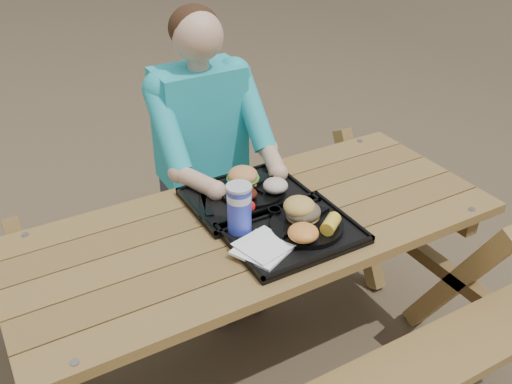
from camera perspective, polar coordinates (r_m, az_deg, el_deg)
ground at (r=2.59m, az=0.00°, el=-16.85°), size 60.00×60.00×0.00m
picnic_table at (r=2.32m, az=0.00°, el=-10.69°), size 1.80×1.49×0.75m
tray_near at (r=2.01m, az=3.68°, el=-4.25°), size 0.45×0.35×0.02m
tray_far at (r=2.21m, az=-0.89°, el=-0.58°), size 0.45×0.35×0.02m
plate_near at (r=2.02m, az=5.08°, el=-3.41°), size 0.26×0.26×0.02m
plate_far at (r=2.22m, az=-0.34°, el=0.18°), size 0.26×0.26×0.02m
napkin_stack at (r=1.91m, az=0.66°, el=-5.67°), size 0.22×0.22×0.02m
soda_cup at (r=1.97m, az=-1.68°, el=-1.76°), size 0.08×0.08×0.17m
condiment_bbq at (r=2.08m, az=1.88°, el=-2.02°), size 0.05×0.05×0.03m
condiment_mustard at (r=2.12m, az=3.47°, el=-1.43°), size 0.05×0.05×0.03m
sandwich at (r=2.01m, az=4.77°, el=-1.11°), size 0.12×0.12×0.12m
mac_cheese at (r=1.93m, az=4.74°, el=-4.09°), size 0.11×0.11×0.05m
corn_cob at (r=1.98m, az=7.48°, el=-3.18°), size 0.12×0.12×0.05m
cutlery_far at (r=2.16m, az=-4.94°, el=-1.18°), size 0.08×0.17×0.01m
burger at (r=2.22m, az=-1.33°, el=2.05°), size 0.12×0.12×0.11m
baked_beans at (r=2.14m, az=-0.95°, el=-0.17°), size 0.08×0.08×0.04m
potato_salad at (r=2.18m, az=1.96°, el=0.65°), size 0.10×0.10×0.05m
diner at (r=2.65m, az=-5.20°, el=2.15°), size 0.48×0.84×1.28m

